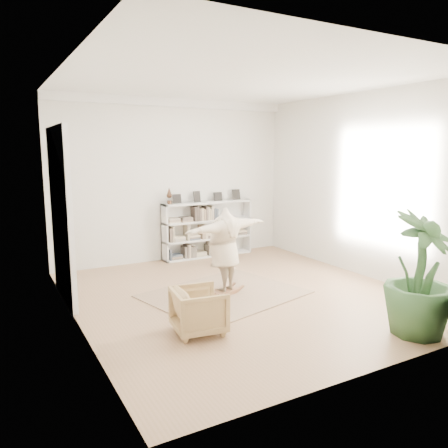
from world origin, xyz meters
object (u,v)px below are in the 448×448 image
(rocker_board, at_px, (224,291))
(person, at_px, (224,247))
(armchair, at_px, (199,310))
(houseplant, at_px, (420,274))
(bookshelf, at_px, (207,230))

(rocker_board, bearing_deg, person, 0.00)
(armchair, bearing_deg, rocker_board, -33.71)
(person, bearing_deg, armchair, 34.67)
(rocker_board, xyz_separation_m, houseplant, (1.48, -2.71, 0.77))
(rocker_board, bearing_deg, bookshelf, 55.18)
(armchair, distance_m, houseplant, 3.01)
(rocker_board, bearing_deg, armchair, -145.33)
(bookshelf, height_order, person, bookshelf)
(bookshelf, bearing_deg, armchair, -118.31)
(armchair, height_order, houseplant, houseplant)
(armchair, height_order, person, person)
(bookshelf, distance_m, armchair, 4.42)
(bookshelf, distance_m, rocker_board, 2.90)
(armchair, bearing_deg, bookshelf, -20.64)
(houseplant, bearing_deg, rocker_board, 118.67)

